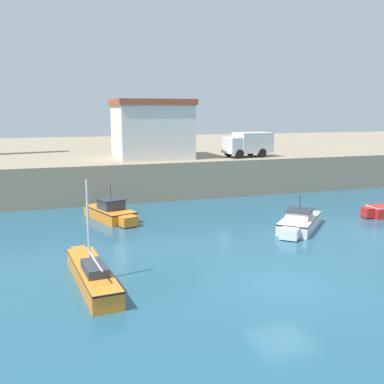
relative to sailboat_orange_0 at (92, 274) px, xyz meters
name	(u,v)px	position (x,y,z in m)	size (l,w,h in m)	color
ground_plane	(283,286)	(7.60, -2.71, -0.47)	(200.00, 200.00, 0.00)	#235670
quay_seawall	(123,158)	(7.60, 36.06, 1.09)	(120.00, 40.00, 3.12)	gray
sailboat_orange_0	(92,274)	(0.00, 0.00, 0.00)	(1.75, 6.67, 4.43)	orange
motorboat_orange_2	(111,212)	(2.48, 11.30, 0.05)	(3.16, 5.34, 2.35)	orange
motorboat_white_4	(299,222)	(13.18, 5.10, 0.00)	(4.85, 4.98, 2.15)	white
harbor_shed_near_wharf	(151,129)	(7.60, 20.76, 5.23)	(6.60, 6.35, 5.11)	silver
truck_on_quay	(248,144)	(15.99, 18.55, 3.87)	(4.51, 2.60, 2.20)	silver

